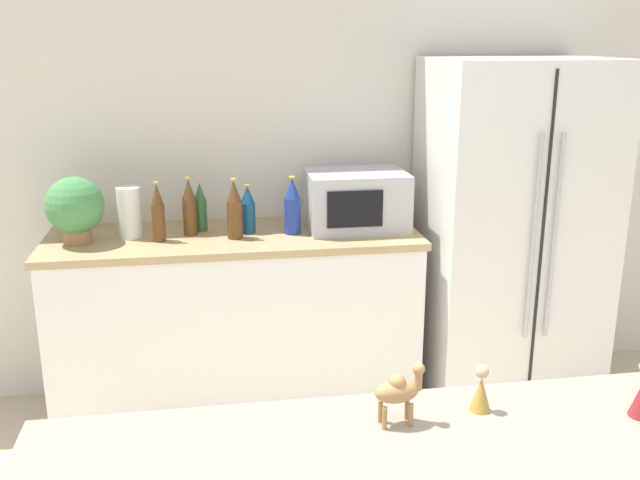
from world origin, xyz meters
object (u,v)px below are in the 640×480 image
Objects in this scene: refrigerator at (510,236)px; back_bottle_0 at (292,207)px; back_bottle_3 at (158,213)px; potted_plant at (75,207)px; paper_towel_roll at (129,213)px; back_bottle_2 at (234,210)px; wise_man_figurine_crimson at (481,391)px; microwave at (356,200)px; back_bottle_4 at (200,207)px; camel_figurine at (399,390)px; back_bottle_5 at (248,210)px; back_bottle_1 at (189,207)px.

refrigerator is 6.26× the size of back_bottle_0.
back_bottle_3 is at bearing -177.07° from back_bottle_0.
potted_plant is 1.28× the size of paper_towel_roll.
back_bottle_2 is 0.35m from back_bottle_3.
wise_man_figurine_crimson is (0.48, -1.85, 0.00)m from back_bottle_2.
microwave reaches higher than back_bottle_4.
refrigerator reaches higher than back_bottle_4.
back_bottle_5 is at bearing 96.13° from camel_figurine.
back_bottle_3 is at bearing 179.18° from back_bottle_2.
back_bottle_2 reaches higher than back_bottle_1.
refrigerator is at bearing 64.28° from wise_man_figurine_crimson.
potted_plant is 1.10× the size of back_bottle_3.
refrigerator reaches higher than back_bottle_2.
refrigerator is at bearing -1.10° from back_bottle_0.
microwave is (1.31, 0.06, -0.03)m from potted_plant.
camel_figurine is (0.44, -2.03, 0.06)m from back_bottle_4.
potted_plant reaches higher than paper_towel_roll.
potted_plant is 0.79m from back_bottle_5.
back_bottle_1 is at bearing 155.75° from back_bottle_2.
refrigerator is 2.20m from camel_figurine.
back_bottle_0 is (0.99, 0.01, -0.04)m from potted_plant.
paper_towel_roll reaches higher than wise_man_figurine_crimson.
potted_plant is at bearing 117.52° from camel_figurine.
paper_towel_roll is 0.76m from back_bottle_0.
potted_plant is (-2.09, 0.02, 0.22)m from refrigerator.
back_bottle_2 reaches higher than wise_man_figurine_crimson.
back_bottle_1 reaches higher than camel_figurine.
back_bottle_4 is (0.56, 0.13, -0.05)m from potted_plant.
refrigerator is 0.81m from microwave.
back_bottle_5 is (0.42, 0.08, -0.02)m from back_bottle_3.
paper_towel_roll is (0.23, 0.06, -0.05)m from potted_plant.
back_bottle_4 is at bearing 174.72° from refrigerator.
camel_figurine is (0.99, -1.91, 0.01)m from potted_plant.
back_bottle_2 is 1.90m from camel_figurine.
back_bottle_0 is at bearing 0.32° from potted_plant.
back_bottle_1 is (-0.81, 0.00, -0.01)m from microwave.
back_bottle_1 is (-0.48, 0.06, 0.00)m from back_bottle_0.
back_bottle_2 reaches higher than back_bottle_0.
back_bottle_4 is at bearing 175.09° from microwave.
back_bottle_2 is 0.22m from back_bottle_4.
back_bottle_1 is 1.18× the size of back_bottle_5.
potted_plant reaches higher than microwave.
potted_plant is at bearing -177.33° from microwave.
potted_plant is 2.16× the size of camel_figurine.
microwave is at bearing 0.77° from back_bottle_5.
camel_figurine is at bearing -89.97° from back_bottle_0.
refrigerator reaches higher than back_bottle_0.
back_bottle_2 reaches higher than paper_towel_roll.
microwave is at bearing 80.77° from camel_figurine.
back_bottle_0 reaches higher than back_bottle_5.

